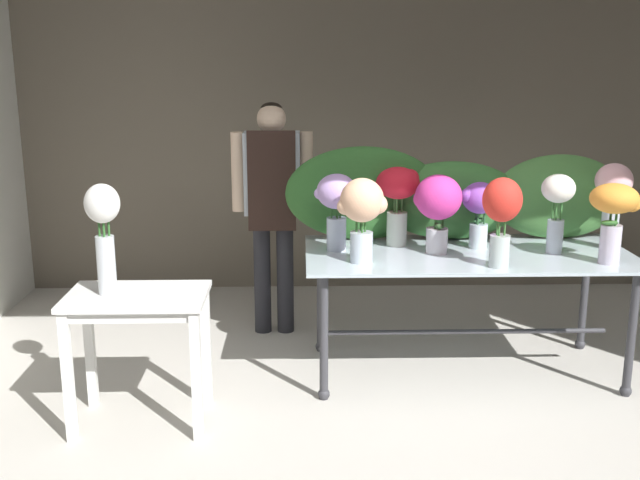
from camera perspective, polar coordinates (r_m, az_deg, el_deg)
name	(u,v)px	position (r m, az deg, el deg)	size (l,w,h in m)	color
ground_plane	(390,357)	(5.04, 5.36, -8.92)	(7.69, 7.69, 0.00)	beige
wall_back	(370,122)	(6.34, 3.87, 9.00)	(5.91, 0.12, 2.84)	#706656
display_table_glass	(467,270)	(4.67, 11.17, -2.23)	(1.98, 0.94, 0.79)	#AFC0CA
side_table_white	(138,314)	(4.07, -13.77, -5.49)	(0.73, 0.49, 0.73)	white
florist	(272,194)	(5.22, -3.65, 3.51)	(0.57, 0.24, 1.65)	#232328
foliage_backdrop	(449,197)	(4.90, 9.86, 3.27)	(2.21, 0.31, 0.61)	#2D6028
vase_lilac_snapdragons	(336,202)	(4.53, 1.25, 2.89)	(0.26, 0.25, 0.47)	silver
vase_magenta_stock	(438,204)	(4.52, 8.99, 2.77)	(0.29, 0.28, 0.48)	silver
vase_violet_anemones	(479,206)	(4.69, 12.09, 2.54)	(0.25, 0.22, 0.41)	silver
vase_scarlet_hydrangea	(502,211)	(4.27, 13.72, 2.13)	(0.22, 0.22, 0.51)	silver
vase_sunset_carnations	(614,211)	(4.55, 21.58, 2.08)	(0.30, 0.27, 0.47)	silver
vase_ivory_ranunculus	(557,203)	(4.68, 17.68, 2.72)	(0.20, 0.20, 0.48)	silver
vase_peach_peonies	(362,210)	(4.26, 3.24, 2.30)	(0.29, 0.25, 0.49)	silver
vase_crimson_tulips	(398,194)	(4.68, 6.01, 3.52)	(0.27, 0.27, 0.50)	silver
vase_blush_freesia	(613,194)	(4.92, 21.47, 3.31)	(0.22, 0.22, 0.53)	silver
vase_white_roses_tall	(104,228)	(3.98, -16.19, 0.88)	(0.18, 0.18, 0.58)	silver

